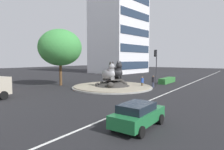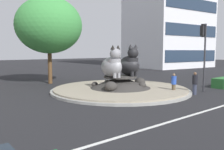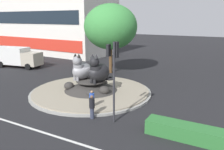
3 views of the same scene
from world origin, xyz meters
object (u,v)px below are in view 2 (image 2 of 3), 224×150
(cat_statue_grey, at_px, (112,65))
(pedestrian_blue_shirt, at_px, (174,83))
(pedestrian_black_shirt, at_px, (195,83))
(cat_statue_black, at_px, (130,64))
(broadleaf_tree_behind_island, at_px, (49,25))
(traffic_light_mast, at_px, (204,43))

(cat_statue_grey, distance_m, pedestrian_blue_shirt, 5.12)
(cat_statue_grey, relative_size, pedestrian_black_shirt, 1.51)
(pedestrian_blue_shirt, bearing_deg, pedestrian_black_shirt, 90.50)
(pedestrian_black_shirt, distance_m, pedestrian_blue_shirt, 1.59)
(cat_statue_black, relative_size, pedestrian_blue_shirt, 1.75)
(cat_statue_black, bearing_deg, cat_statue_grey, -78.19)
(cat_statue_black, height_order, broadleaf_tree_behind_island, broadleaf_tree_behind_island)
(broadleaf_tree_behind_island, bearing_deg, pedestrian_blue_shirt, -67.29)
(cat_statue_black, xyz_separation_m, pedestrian_black_shirt, (2.43, -4.78, -1.33))
(cat_statue_black, height_order, traffic_light_mast, traffic_light_mast)
(cat_statue_grey, relative_size, pedestrian_blue_shirt, 1.65)
(cat_statue_grey, height_order, pedestrian_blue_shirt, cat_statue_grey)
(cat_statue_black, bearing_deg, pedestrian_blue_shirt, 35.88)
(pedestrian_blue_shirt, bearing_deg, cat_statue_black, -99.33)
(cat_statue_black, bearing_deg, traffic_light_mast, 53.94)
(pedestrian_blue_shirt, bearing_deg, traffic_light_mast, 124.66)
(cat_statue_black, xyz_separation_m, pedestrian_blue_shirt, (1.55, -3.46, -1.42))
(pedestrian_black_shirt, relative_size, pedestrian_blue_shirt, 1.09)
(pedestrian_black_shirt, bearing_deg, cat_statue_black, -88.52)
(broadleaf_tree_behind_island, bearing_deg, cat_statue_grey, -80.13)
(cat_statue_grey, distance_m, traffic_light_mast, 7.71)
(traffic_light_mast, bearing_deg, cat_statue_black, 48.16)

